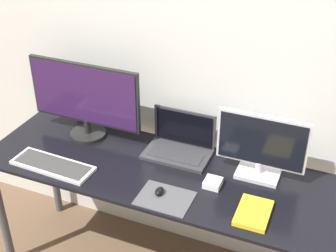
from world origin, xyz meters
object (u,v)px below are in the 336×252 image
monitor_left (85,99)px  keyboard (53,165)px  laptop (180,143)px  book (253,213)px  power_brick (213,183)px  mouse (159,191)px  monitor_right (261,146)px

monitor_left → keyboard: monitor_left is taller
laptop → book: (0.49, -0.34, -0.04)m
laptop → power_brick: (0.25, -0.21, -0.04)m
laptop → mouse: laptop is taller
keyboard → power_brick: 0.83m
mouse → power_brick: mouse is taller
power_brick → laptop: bearing=140.3°
monitor_right → power_brick: monitor_right is taller
monitor_right → laptop: bearing=174.5°
keyboard → book: (1.05, 0.04, 0.00)m
mouse → book: bearing=4.0°
mouse → laptop: bearing=96.4°
monitor_left → keyboard: bearing=-91.6°
monitor_left → mouse: monitor_left is taller
laptop → power_brick: 0.33m
keyboard → power_brick: power_brick is taller
laptop → keyboard: bearing=-145.7°
monitor_right → book: bearing=-80.5°
monitor_left → mouse: (0.59, -0.33, -0.22)m
monitor_left → book: bearing=-16.2°
keyboard → mouse: size_ratio=7.36×
laptop → book: 0.60m
laptop → mouse: bearing=-83.6°
monitor_left → laptop: 0.58m
keyboard → mouse: mouse is taller
laptop → book: bearing=-35.0°
keyboard → power_brick: bearing=11.8°
monitor_right → keyboard: 1.06m
monitor_right → keyboard: monitor_right is taller
laptop → keyboard: laptop is taller
mouse → power_brick: 0.27m
keyboard → book: 1.05m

